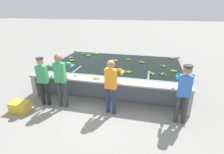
# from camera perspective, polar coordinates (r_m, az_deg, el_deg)

# --- Properties ---
(ground_plane) EXTENTS (80.00, 80.00, 0.00)m
(ground_plane) POSITION_cam_1_polar(r_m,az_deg,el_deg) (5.65, -2.62, -9.53)
(ground_plane) COLOR gray
(ground_plane) RESTS_ON ground
(wash_tank) EXTENTS (5.17, 3.12, 0.82)m
(wash_tank) POSITION_cam_1_polar(r_m,az_deg,el_deg) (7.22, 1.64, 1.31)
(wash_tank) COLOR slate
(wash_tank) RESTS_ON ground
(work_ledge) EXTENTS (5.17, 0.45, 0.82)m
(work_ledge) POSITION_cam_1_polar(r_m,az_deg,el_deg) (5.55, -2.09, -2.99)
(work_ledge) COLOR #9E9E99
(work_ledge) RESTS_ON ground
(worker_0) EXTENTS (0.43, 0.72, 1.57)m
(worker_0) POSITION_cam_1_polar(r_m,az_deg,el_deg) (5.76, -21.55, -0.01)
(worker_0) COLOR #1E2328
(worker_0) RESTS_ON ground
(worker_1) EXTENTS (0.42, 0.72, 1.71)m
(worker_1) POSITION_cam_1_polar(r_m,az_deg,el_deg) (5.42, -16.35, 0.37)
(worker_1) COLOR #38383D
(worker_1) RESTS_ON ground
(worker_2) EXTENTS (0.48, 0.73, 1.63)m
(worker_2) POSITION_cam_1_polar(r_m,az_deg,el_deg) (4.89, -0.24, -1.76)
(worker_2) COLOR navy
(worker_2) RESTS_ON ground
(worker_3) EXTENTS (0.43, 0.73, 1.64)m
(worker_3) POSITION_cam_1_polar(r_m,az_deg,el_deg) (4.83, 22.52, -3.65)
(worker_3) COLOR #38383D
(worker_3) RESTS_ON ground
(banana_bunch_floating_0) EXTENTS (0.27, 0.28, 0.08)m
(banana_bunch_floating_0) POSITION_cam_1_polar(r_m,az_deg,el_deg) (8.63, -9.38, 7.46)
(banana_bunch_floating_0) COLOR #75A333
(banana_bunch_floating_0) RESTS_ON wash_tank
(banana_bunch_floating_1) EXTENTS (0.28, 0.27, 0.08)m
(banana_bunch_floating_1) POSITION_cam_1_polar(r_m,az_deg,el_deg) (6.12, 5.36, 1.69)
(banana_bunch_floating_1) COLOR #7FAD33
(banana_bunch_floating_1) RESTS_ON wash_tank
(banana_bunch_floating_2) EXTENTS (0.27, 0.28, 0.08)m
(banana_bunch_floating_2) POSITION_cam_1_polar(r_m,az_deg,el_deg) (8.20, 18.86, 5.83)
(banana_bunch_floating_2) COLOR #7FAD33
(banana_bunch_floating_2) RESTS_ON wash_tank
(banana_bunch_floating_3) EXTENTS (0.28, 0.28, 0.08)m
(banana_bunch_floating_3) POSITION_cam_1_polar(r_m,az_deg,el_deg) (7.66, -13.07, 5.35)
(banana_bunch_floating_3) COLOR #75A333
(banana_bunch_floating_3) RESTS_ON wash_tank
(banana_bunch_floating_4) EXTENTS (0.28, 0.28, 0.08)m
(banana_bunch_floating_4) POSITION_cam_1_polar(r_m,az_deg,el_deg) (8.57, -5.21, 7.57)
(banana_bunch_floating_4) COLOR #75A333
(banana_bunch_floating_4) RESTS_ON wash_tank
(banana_bunch_floating_5) EXTENTS (0.28, 0.28, 0.08)m
(banana_bunch_floating_5) POSITION_cam_1_polar(r_m,az_deg,el_deg) (6.14, 16.17, 0.96)
(banana_bunch_floating_5) COLOR #75A333
(banana_bunch_floating_5) RESTS_ON wash_tank
(banana_bunch_floating_6) EXTENTS (0.27, 0.28, 0.08)m
(banana_bunch_floating_6) POSITION_cam_1_polar(r_m,az_deg,el_deg) (6.57, 19.41, 1.92)
(banana_bunch_floating_6) COLOR #93BC3D
(banana_bunch_floating_6) RESTS_ON wash_tank
(banana_bunch_floating_7) EXTENTS (0.28, 0.28, 0.08)m
(banana_bunch_floating_7) POSITION_cam_1_polar(r_m,az_deg,el_deg) (7.63, 5.38, 5.79)
(banana_bunch_floating_7) COLOR #7FAD33
(banana_bunch_floating_7) RESTS_ON wash_tank
(banana_bunch_floating_8) EXTENTS (0.28, 0.28, 0.08)m
(banana_bunch_floating_8) POSITION_cam_1_polar(r_m,az_deg,el_deg) (7.43, 0.89, 5.43)
(banana_bunch_floating_8) COLOR #9EC642
(banana_bunch_floating_8) RESTS_ON wash_tank
(banana_bunch_floating_9) EXTENTS (0.28, 0.28, 0.08)m
(banana_bunch_floating_9) POSITION_cam_1_polar(r_m,az_deg,el_deg) (6.99, 16.47, 3.46)
(banana_bunch_floating_9) COLOR #8CB738
(banana_bunch_floating_9) RESTS_ON wash_tank
(banana_bunch_floating_10) EXTENTS (0.28, 0.28, 0.08)m
(banana_bunch_floating_10) POSITION_cam_1_polar(r_m,az_deg,el_deg) (8.33, -7.70, 7.05)
(banana_bunch_floating_10) COLOR #8CB738
(banana_bunch_floating_10) RESTS_ON wash_tank
(banana_bunch_floating_11) EXTENTS (0.28, 0.28, 0.08)m
(banana_bunch_floating_11) POSITION_cam_1_polar(r_m,az_deg,el_deg) (8.09, -13.32, 6.21)
(banana_bunch_floating_11) COLOR #93BC3D
(banana_bunch_floating_11) RESTS_ON wash_tank
(banana_bunch_floating_12) EXTENTS (0.28, 0.27, 0.08)m
(banana_bunch_floating_12) POSITION_cam_1_polar(r_m,az_deg,el_deg) (7.29, 9.65, 4.80)
(banana_bunch_floating_12) COLOR #8CB738
(banana_bunch_floating_12) RESTS_ON wash_tank
(banana_bunch_floating_13) EXTENTS (0.27, 0.27, 0.08)m
(banana_bunch_floating_13) POSITION_cam_1_polar(r_m,az_deg,el_deg) (6.10, 12.87, 1.15)
(banana_bunch_floating_13) COLOR #93BC3D
(banana_bunch_floating_13) RESTS_ON wash_tank
(banana_bunch_ledge_0) EXTENTS (0.28, 0.28, 0.08)m
(banana_bunch_ledge_0) POSITION_cam_1_polar(r_m,az_deg,el_deg) (5.55, -5.24, -0.41)
(banana_bunch_ledge_0) COLOR #75A333
(banana_bunch_ledge_0) RESTS_ON work_ledge
(knife_0) EXTENTS (0.22, 0.30, 0.02)m
(knife_0) POSITION_cam_1_polar(r_m,az_deg,el_deg) (6.40, -20.98, 1.16)
(knife_0) COLOR silver
(knife_0) RESTS_ON work_ledge
(knife_1) EXTENTS (0.30, 0.23, 0.02)m
(knife_1) POSITION_cam_1_polar(r_m,az_deg,el_deg) (5.81, -11.60, 0.13)
(knife_1) COLOR silver
(knife_1) RESTS_ON work_ledge
(crate) EXTENTS (0.55, 0.39, 0.32)m
(crate) POSITION_cam_1_polar(r_m,az_deg,el_deg) (5.98, -27.89, -8.59)
(crate) COLOR gold
(crate) RESTS_ON ground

